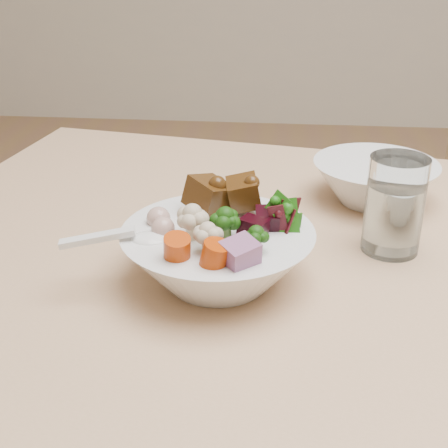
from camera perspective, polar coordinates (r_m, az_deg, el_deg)
The scene contains 4 objects.
food_bowl at distance 0.67m, azimuth -0.42°, elevation -2.56°, with size 0.21×0.21×0.11m.
soup_spoon at distance 0.64m, azimuth -8.06°, elevation -1.41°, with size 0.11×0.04×0.02m.
water_glass at distance 0.75m, azimuth 15.29°, elevation 1.35°, with size 0.07×0.07×0.12m.
side_bowl at distance 0.89m, azimuth 13.58°, elevation 3.76°, with size 0.17×0.17×0.06m, color white, non-canonical shape.
Camera 1 is at (-0.53, -0.65, 1.09)m, focal length 50.00 mm.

